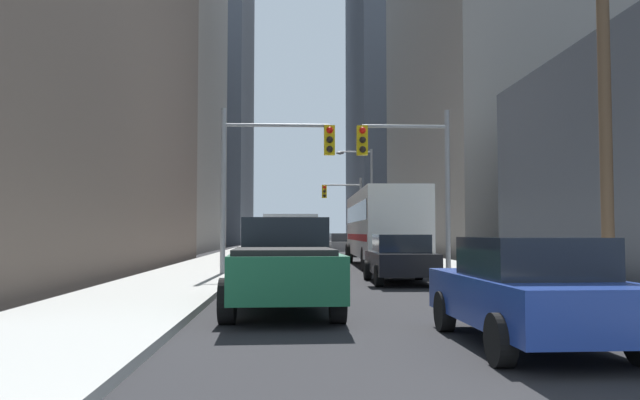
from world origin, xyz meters
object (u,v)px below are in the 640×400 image
at_px(sedan_red, 291,247).
at_px(sedan_grey, 341,244).
at_px(traffic_signal_near_left, 272,163).
at_px(cargo_van_white, 292,240).
at_px(sedan_black, 400,258).
at_px(city_bus, 383,225).
at_px(traffic_signal_near_right, 409,164).
at_px(pickup_truck_green, 284,264).
at_px(traffic_signal_far_right, 344,202).
at_px(sedan_blue, 530,291).

bearing_deg(sedan_red, sedan_grey, 67.25).
distance_m(sedan_grey, traffic_signal_near_left, 20.96).
height_order(cargo_van_white, sedan_black, cargo_van_white).
bearing_deg(city_bus, traffic_signal_near_left, -126.71).
xyz_separation_m(sedan_grey, traffic_signal_near_left, (-4.11, -20.29, 3.28)).
distance_m(city_bus, sedan_grey, 13.79).
bearing_deg(cargo_van_white, traffic_signal_near_right, -37.89).
distance_m(pickup_truck_green, traffic_signal_far_right, 37.76).
bearing_deg(pickup_truck_green, sedan_black, 61.89).
bearing_deg(sedan_red, pickup_truck_green, -90.39).
distance_m(pickup_truck_green, sedan_grey, 29.83).
height_order(traffic_signal_near_left, traffic_signal_far_right, same).
distance_m(sedan_blue, sedan_black, 10.89).
bearing_deg(traffic_signal_near_left, sedan_red, 86.83).
height_order(pickup_truck_green, sedan_blue, pickup_truck_green).
distance_m(sedan_black, traffic_signal_near_right, 4.27).
bearing_deg(traffic_signal_far_right, traffic_signal_near_right, -90.14).
xyz_separation_m(sedan_black, traffic_signal_near_left, (-4.09, 2.65, 3.28)).
xyz_separation_m(sedan_black, sedan_red, (-3.42, 14.73, 0.00)).
bearing_deg(traffic_signal_near_right, cargo_van_white, 142.11).
xyz_separation_m(cargo_van_white, sedan_blue, (3.28, -16.77, -0.52)).
distance_m(city_bus, sedan_blue, 20.15).
bearing_deg(traffic_signal_near_left, cargo_van_white, 77.42).
xyz_separation_m(traffic_signal_near_right, traffic_signal_far_right, (0.07, 28.05, -0.01)).
distance_m(sedan_blue, traffic_signal_near_right, 13.95).
bearing_deg(traffic_signal_near_right, traffic_signal_near_left, 180.00).
bearing_deg(sedan_blue, sedan_red, 97.40).
bearing_deg(traffic_signal_far_right, traffic_signal_near_left, -100.00).
xyz_separation_m(sedan_black, sedan_grey, (0.02, 22.93, 0.00)).
distance_m(sedan_black, traffic_signal_far_right, 30.88).
xyz_separation_m(cargo_van_white, traffic_signal_far_right, (4.23, 24.81, 2.73)).
distance_m(sedan_blue, sedan_red, 25.84).
distance_m(city_bus, traffic_signal_near_left, 8.46).
bearing_deg(pickup_truck_green, traffic_signal_near_left, 93.20).
height_order(traffic_signal_near_left, traffic_signal_near_right, same).
bearing_deg(traffic_signal_near_right, sedan_blue, -93.72).
relative_size(sedan_black, traffic_signal_far_right, 0.71).
bearing_deg(traffic_signal_far_right, city_bus, -90.14).
relative_size(pickup_truck_green, traffic_signal_near_left, 0.91).
relative_size(sedan_blue, traffic_signal_near_left, 0.71).
bearing_deg(city_bus, sedan_red, 127.43).
bearing_deg(traffic_signal_far_right, sedan_black, -91.59).
bearing_deg(traffic_signal_near_left, pickup_truck_green, -86.80).
height_order(city_bus, sedan_grey, city_bus).
relative_size(city_bus, sedan_red, 2.74).
xyz_separation_m(sedan_blue, sedan_red, (-3.33, 25.62, 0.00)).
height_order(cargo_van_white, traffic_signal_near_left, traffic_signal_near_left).
xyz_separation_m(city_bus, sedan_red, (-4.23, 5.52, -1.16)).
relative_size(sedan_blue, traffic_signal_far_right, 0.71).
distance_m(traffic_signal_near_right, traffic_signal_far_right, 28.05).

